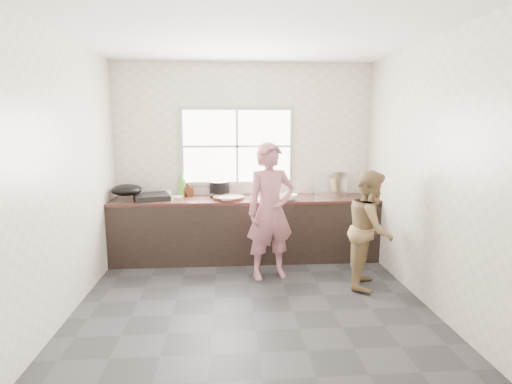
{
  "coord_description": "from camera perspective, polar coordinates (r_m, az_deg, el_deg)",
  "views": [
    {
      "loc": [
        -0.24,
        -4.07,
        1.84
      ],
      "look_at": [
        0.1,
        0.65,
        1.05
      ],
      "focal_mm": 28.0,
      "sensor_mm": 36.0,
      "label": 1
    }
  ],
  "objects": [
    {
      "name": "floor",
      "position": [
        4.48,
        -0.7,
        -14.87
      ],
      "size": [
        3.6,
        3.2,
        0.01
      ],
      "primitive_type": "cube",
      "color": "#2C2C2E",
      "rests_on": "ground"
    },
    {
      "name": "ceiling",
      "position": [
        4.17,
        -0.78,
        21.45
      ],
      "size": [
        3.6,
        3.2,
        0.01
      ],
      "primitive_type": "cube",
      "color": "silver",
      "rests_on": "wall_back"
    },
    {
      "name": "wall_back",
      "position": [
        5.7,
        -1.7,
        4.55
      ],
      "size": [
        3.6,
        0.01,
        2.7
      ],
      "primitive_type": "cube",
      "color": "beige",
      "rests_on": "ground"
    },
    {
      "name": "wall_left",
      "position": [
        4.39,
        -25.01,
        2.17
      ],
      "size": [
        0.01,
        3.2,
        2.7
      ],
      "primitive_type": "cube",
      "color": "silver",
      "rests_on": "ground"
    },
    {
      "name": "wall_right",
      "position": [
        4.58,
        22.45,
        2.61
      ],
      "size": [
        0.01,
        3.2,
        2.7
      ],
      "primitive_type": "cube",
      "color": "beige",
      "rests_on": "ground"
    },
    {
      "name": "wall_front",
      "position": [
        2.52,
        1.43,
        -1.76
      ],
      "size": [
        3.6,
        0.01,
        2.7
      ],
      "primitive_type": "cube",
      "color": "beige",
      "rests_on": "ground"
    },
    {
      "name": "cabinet",
      "position": [
        5.55,
        -1.51,
        -5.44
      ],
      "size": [
        3.6,
        0.62,
        0.82
      ],
      "primitive_type": "cube",
      "color": "black",
      "rests_on": "floor"
    },
    {
      "name": "countertop",
      "position": [
        5.46,
        -1.53,
        -1.08
      ],
      "size": [
        3.6,
        0.64,
        0.04
      ],
      "primitive_type": "cube",
      "color": "#331914",
      "rests_on": "cabinet"
    },
    {
      "name": "sink",
      "position": [
        5.48,
        2.13,
        -0.77
      ],
      "size": [
        0.55,
        0.45,
        0.02
      ],
      "primitive_type": "cube",
      "color": "silver",
      "rests_on": "countertop"
    },
    {
      "name": "faucet",
      "position": [
        5.65,
        1.91,
        1.04
      ],
      "size": [
        0.02,
        0.02,
        0.3
      ],
      "primitive_type": "cylinder",
      "color": "silver",
      "rests_on": "countertop"
    },
    {
      "name": "window_frame",
      "position": [
        5.67,
        -2.72,
        6.54
      ],
      "size": [
        1.6,
        0.05,
        1.1
      ],
      "primitive_type": "cube",
      "color": "#9EA0A5",
      "rests_on": "wall_back"
    },
    {
      "name": "window_glazing",
      "position": [
        5.64,
        -2.71,
        6.53
      ],
      "size": [
        1.5,
        0.01,
        1.0
      ],
      "primitive_type": "cube",
      "color": "white",
      "rests_on": "window_frame"
    },
    {
      "name": "woman",
      "position": [
        4.81,
        2.09,
        -3.4
      ],
      "size": [
        0.64,
        0.5,
        1.54
      ],
      "primitive_type": "imported",
      "rotation": [
        0.0,
        0.0,
        0.26
      ],
      "color": "#A96570",
      "rests_on": "floor"
    },
    {
      "name": "person_side",
      "position": [
        4.76,
        16.02,
        -5.1
      ],
      "size": [
        0.72,
        0.8,
        1.35
      ],
      "primitive_type": "imported",
      "rotation": [
        0.0,
        0.0,
        1.17
      ],
      "color": "olive",
      "rests_on": "floor"
    },
    {
      "name": "cutting_board",
      "position": [
        5.36,
        -3.94,
        -0.84
      ],
      "size": [
        0.42,
        0.42,
        0.04
      ],
      "primitive_type": "cylinder",
      "rotation": [
        0.0,
        0.0,
        -0.01
      ],
      "color": "#341D14",
      "rests_on": "countertop"
    },
    {
      "name": "cleaver",
      "position": [
        5.51,
        -5.68,
        -0.36
      ],
      "size": [
        0.19,
        0.1,
        0.01
      ],
      "primitive_type": "cube",
      "rotation": [
        0.0,
        0.0,
        -0.05
      ],
      "color": "#A2A4A9",
      "rests_on": "cutting_board"
    },
    {
      "name": "bowl_mince",
      "position": [
        5.24,
        -4.12,
        -1.04
      ],
      "size": [
        0.21,
        0.21,
        0.05
      ],
      "primitive_type": "imported",
      "rotation": [
        0.0,
        0.0,
        0.01
      ],
      "color": "white",
      "rests_on": "countertop"
    },
    {
      "name": "bowl_crabs",
      "position": [
        5.3,
        4.52,
        -0.85
      ],
      "size": [
        0.22,
        0.22,
        0.07
      ],
      "primitive_type": "imported",
      "rotation": [
        0.0,
        0.0,
        -0.04
      ],
      "color": "silver",
      "rests_on": "countertop"
    },
    {
      "name": "bowl_held",
      "position": [
        5.34,
        3.75,
        -0.8
      ],
      "size": [
        0.22,
        0.22,
        0.06
      ],
      "primitive_type": "imported",
      "rotation": [
        0.0,
        0.0,
        0.21
      ],
      "color": "silver",
      "rests_on": "countertop"
    },
    {
      "name": "black_pot",
      "position": [
        5.65,
        -5.24,
        0.49
      ],
      "size": [
        0.32,
        0.32,
        0.2
      ],
      "primitive_type": "cylinder",
      "rotation": [
        0.0,
        0.0,
        0.18
      ],
      "color": "black",
      "rests_on": "countertop"
    },
    {
      "name": "plate_food",
      "position": [
        5.66,
        -11.35,
        -0.58
      ],
      "size": [
        0.28,
        0.28,
        0.02
      ],
      "primitive_type": "cylinder",
      "rotation": [
        0.0,
        0.0,
        -0.34
      ],
      "color": "white",
      "rests_on": "countertop"
    },
    {
      "name": "bottle_green",
      "position": [
        5.68,
        -10.47,
        1.12
      ],
      "size": [
        0.16,
        0.16,
        0.34
      ],
      "primitive_type": "imported",
      "rotation": [
        0.0,
        0.0,
        0.3
      ],
      "color": "#54A034",
      "rests_on": "countertop"
    },
    {
      "name": "bottle_brown_tall",
      "position": [
        5.66,
        -9.51,
        0.34
      ],
      "size": [
        0.11,
        0.11,
        0.19
      ],
      "primitive_type": "imported",
      "rotation": [
        0.0,
        0.0,
        0.4
      ],
      "color": "#432110",
      "rests_on": "countertop"
    },
    {
      "name": "bottle_brown_short",
      "position": [
        5.69,
        -9.86,
        0.33
      ],
      "size": [
        0.18,
        0.18,
        0.18
      ],
      "primitive_type": "imported",
      "rotation": [
        0.0,
        0.0,
        0.35
      ],
      "color": "#442111",
      "rests_on": "countertop"
    },
    {
      "name": "glass_jar",
      "position": [
        5.66,
        -12.35,
        -0.22
      ],
      "size": [
        0.07,
        0.07,
        0.1
      ],
      "primitive_type": "cylinder",
      "rotation": [
        0.0,
        0.0,
        -0.07
      ],
      "color": "white",
      "rests_on": "countertop"
    },
    {
      "name": "burner",
      "position": [
        5.55,
        -14.68,
        -0.65
      ],
      "size": [
        0.56,
        0.56,
        0.07
      ],
      "primitive_type": "cube",
      "rotation": [
        0.0,
        0.0,
        0.29
      ],
      "color": "black",
      "rests_on": "countertop"
    },
    {
      "name": "wok",
      "position": [
        5.56,
        -18.0,
        0.28
      ],
      "size": [
        0.51,
        0.51,
        0.15
      ],
      "primitive_type": "ellipsoid",
      "rotation": [
        0.0,
        0.0,
        -0.34
      ],
      "color": "black",
      "rests_on": "burner"
    },
    {
      "name": "dish_rack",
      "position": [
        5.84,
        10.46,
        1.33
      ],
      "size": [
        0.48,
        0.37,
        0.34
      ],
      "primitive_type": "cube",
      "rotation": [
        0.0,
        0.0,
        -0.12
      ],
      "color": "silver",
      "rests_on": "countertop"
    },
    {
      "name": "pot_lid_left",
      "position": [
        5.53,
        -12.95,
        -0.9
      ],
      "size": [
        0.29,
        0.29,
        0.01
      ],
      "primitive_type": "cylinder",
      "rotation": [
        0.0,
        0.0,
        0.04
      ],
      "color": "#B8B9BF",
      "rests_on": "countertop"
    },
    {
      "name": "pot_lid_right",
      "position": [
        5.64,
        -13.16,
        -0.71
      ],
      "size": [
        0.3,
        0.3,
        0.01
      ],
      "primitive_type": "cylinder",
      "rotation": [
        0.0,
        0.0,
        -0.11
      ],
      "color": "#A4A6AB",
      "rests_on": "countertop"
    }
  ]
}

